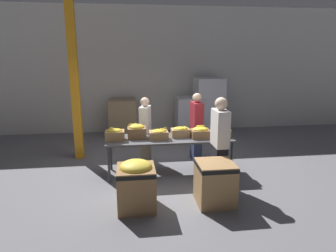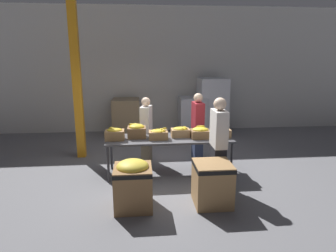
{
  "view_description": "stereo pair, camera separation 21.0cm",
  "coord_description": "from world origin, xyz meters",
  "px_view_note": "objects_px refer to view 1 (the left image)",
  "views": [
    {
      "loc": [
        -0.82,
        -6.06,
        2.55
      ],
      "look_at": [
        -0.02,
        0.11,
        1.03
      ],
      "focal_mm": 32.0,
      "sensor_mm": 36.0,
      "label": 1
    },
    {
      "loc": [
        -0.61,
        -6.08,
        2.55
      ],
      "look_at": [
        -0.02,
        0.11,
        1.03
      ],
      "focal_mm": 32.0,
      "sensor_mm": 36.0,
      "label": 2
    }
  ],
  "objects_px": {
    "banana_box_1": "(137,131)",
    "pallet_stack_1": "(189,117)",
    "banana_box_3": "(180,132)",
    "donation_bin_1": "(215,181)",
    "volunteer_1": "(219,144)",
    "donation_bin_0": "(136,183)",
    "banana_box_2": "(159,134)",
    "volunteer_0": "(145,131)",
    "banana_box_0": "(115,134)",
    "banana_box_5": "(221,131)",
    "sorting_table": "(169,140)",
    "banana_box_4": "(200,132)",
    "support_pillar": "(74,77)",
    "pallet_stack_0": "(208,107)",
    "pallet_stack_2": "(123,118)",
    "volunteer_2": "(196,127)"
  },
  "relations": [
    {
      "from": "banana_box_5",
      "to": "support_pillar",
      "type": "distance_m",
      "value": 3.63
    },
    {
      "from": "sorting_table",
      "to": "donation_bin_1",
      "type": "distance_m",
      "value": 1.59
    },
    {
      "from": "banana_box_0",
      "to": "banana_box_5",
      "type": "height_order",
      "value": "banana_box_0"
    },
    {
      "from": "banana_box_1",
      "to": "pallet_stack_2",
      "type": "relative_size",
      "value": 0.33
    },
    {
      "from": "donation_bin_1",
      "to": "pallet_stack_0",
      "type": "height_order",
      "value": "pallet_stack_0"
    },
    {
      "from": "volunteer_0",
      "to": "pallet_stack_0",
      "type": "relative_size",
      "value": 0.87
    },
    {
      "from": "donation_bin_0",
      "to": "banana_box_0",
      "type": "bearing_deg",
      "value": 105.7
    },
    {
      "from": "banana_box_1",
      "to": "pallet_stack_1",
      "type": "height_order",
      "value": "pallet_stack_1"
    },
    {
      "from": "donation_bin_0",
      "to": "pallet_stack_2",
      "type": "bearing_deg",
      "value": 93.58
    },
    {
      "from": "sorting_table",
      "to": "pallet_stack_1",
      "type": "xyz_separation_m",
      "value": [
        1.04,
        3.02,
        -0.15
      ]
    },
    {
      "from": "sorting_table",
      "to": "banana_box_1",
      "type": "bearing_deg",
      "value": 172.4
    },
    {
      "from": "pallet_stack_1",
      "to": "pallet_stack_2",
      "type": "xyz_separation_m",
      "value": [
        -2.08,
        0.19,
        -0.03
      ]
    },
    {
      "from": "banana_box_5",
      "to": "pallet_stack_1",
      "type": "xyz_separation_m",
      "value": [
        -0.07,
        3.05,
        -0.32
      ]
    },
    {
      "from": "donation_bin_0",
      "to": "pallet_stack_2",
      "type": "distance_m",
      "value": 4.65
    },
    {
      "from": "banana_box_0",
      "to": "banana_box_4",
      "type": "bearing_deg",
      "value": -0.88
    },
    {
      "from": "banana_box_2",
      "to": "volunteer_0",
      "type": "relative_size",
      "value": 0.26
    },
    {
      "from": "volunteer_1",
      "to": "donation_bin_0",
      "type": "height_order",
      "value": "volunteer_1"
    },
    {
      "from": "volunteer_2",
      "to": "support_pillar",
      "type": "height_order",
      "value": "support_pillar"
    },
    {
      "from": "banana_box_0",
      "to": "donation_bin_1",
      "type": "bearing_deg",
      "value": -38.53
    },
    {
      "from": "sorting_table",
      "to": "support_pillar",
      "type": "xyz_separation_m",
      "value": [
        -2.09,
        1.3,
        1.25
      ]
    },
    {
      "from": "donation_bin_0",
      "to": "volunteer_1",
      "type": "bearing_deg",
      "value": 21.35
    },
    {
      "from": "volunteer_1",
      "to": "banana_box_2",
      "type": "bearing_deg",
      "value": 55.41
    },
    {
      "from": "support_pillar",
      "to": "pallet_stack_1",
      "type": "height_order",
      "value": "support_pillar"
    },
    {
      "from": "sorting_table",
      "to": "banana_box_3",
      "type": "xyz_separation_m",
      "value": [
        0.25,
        0.07,
        0.16
      ]
    },
    {
      "from": "sorting_table",
      "to": "support_pillar",
      "type": "distance_m",
      "value": 2.76
    },
    {
      "from": "donation_bin_0",
      "to": "pallet_stack_0",
      "type": "height_order",
      "value": "pallet_stack_0"
    },
    {
      "from": "banana_box_1",
      "to": "banana_box_2",
      "type": "relative_size",
      "value": 0.96
    },
    {
      "from": "volunteer_1",
      "to": "banana_box_4",
      "type": "bearing_deg",
      "value": 14.27
    },
    {
      "from": "volunteer_1",
      "to": "donation_bin_0",
      "type": "relative_size",
      "value": 2.09
    },
    {
      "from": "donation_bin_0",
      "to": "banana_box_2",
      "type": "bearing_deg",
      "value": 69.16
    },
    {
      "from": "banana_box_2",
      "to": "volunteer_1",
      "type": "bearing_deg",
      "value": -33.77
    },
    {
      "from": "pallet_stack_1",
      "to": "volunteer_0",
      "type": "bearing_deg",
      "value": -123.66
    },
    {
      "from": "volunteer_2",
      "to": "donation_bin_0",
      "type": "relative_size",
      "value": 1.94
    },
    {
      "from": "banana_box_1",
      "to": "volunteer_1",
      "type": "distance_m",
      "value": 1.78
    },
    {
      "from": "donation_bin_1",
      "to": "pallet_stack_0",
      "type": "xyz_separation_m",
      "value": [
        1.08,
        4.53,
        0.49
      ]
    },
    {
      "from": "support_pillar",
      "to": "pallet_stack_2",
      "type": "relative_size",
      "value": 3.44
    },
    {
      "from": "banana_box_0",
      "to": "banana_box_5",
      "type": "xyz_separation_m",
      "value": [
        2.25,
        0.01,
        -0.01
      ]
    },
    {
      "from": "banana_box_3",
      "to": "donation_bin_1",
      "type": "bearing_deg",
      "value": -76.62
    },
    {
      "from": "banana_box_3",
      "to": "banana_box_4",
      "type": "distance_m",
      "value": 0.43
    },
    {
      "from": "donation_bin_1",
      "to": "support_pillar",
      "type": "distance_m",
      "value": 4.15
    },
    {
      "from": "banana_box_0",
      "to": "banana_box_5",
      "type": "relative_size",
      "value": 1.01
    },
    {
      "from": "banana_box_3",
      "to": "volunteer_2",
      "type": "height_order",
      "value": "volunteer_2"
    },
    {
      "from": "volunteer_0",
      "to": "pallet_stack_0",
      "type": "distance_m",
      "value": 3.18
    },
    {
      "from": "sorting_table",
      "to": "banana_box_0",
      "type": "height_order",
      "value": "banana_box_0"
    },
    {
      "from": "banana_box_2",
      "to": "banana_box_3",
      "type": "relative_size",
      "value": 1.03
    },
    {
      "from": "sorting_table",
      "to": "pallet_stack_2",
      "type": "distance_m",
      "value": 3.38
    },
    {
      "from": "banana_box_3",
      "to": "volunteer_2",
      "type": "relative_size",
      "value": 0.24
    },
    {
      "from": "banana_box_4",
      "to": "support_pillar",
      "type": "relative_size",
      "value": 0.1
    },
    {
      "from": "banana_box_3",
      "to": "pallet_stack_2",
      "type": "distance_m",
      "value": 3.42
    },
    {
      "from": "banana_box_3",
      "to": "support_pillar",
      "type": "distance_m",
      "value": 2.86
    }
  ]
}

